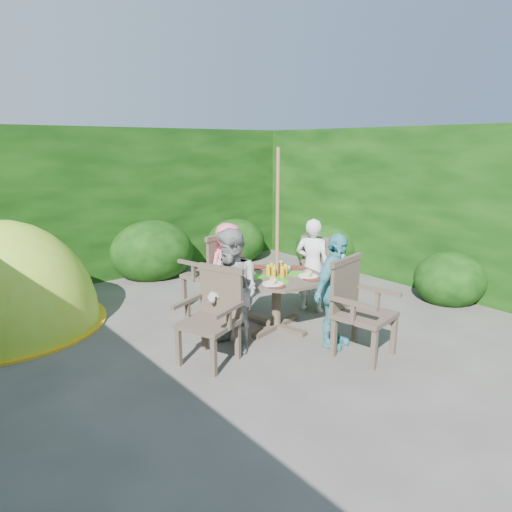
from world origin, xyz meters
TOP-DOWN VIEW (x-y plane):
  - ground at (0.00, 0.00)m, footprint 60.00×60.00m
  - hedge_enclosure at (0.00, 1.33)m, footprint 9.00×9.00m
  - patio_table at (0.70, 0.23)m, footprint 1.39×1.39m
  - parasol_pole at (0.70, 0.22)m, footprint 0.05×0.05m
  - garden_chair_right at (1.78, 0.42)m, footprint 0.70×0.74m
  - garden_chair_left at (-0.38, 0.02)m, footprint 0.67×0.71m
  - garden_chair_back at (0.49, 1.29)m, footprint 0.74×0.68m
  - garden_chair_front at (0.92, -0.84)m, footprint 0.69×0.64m
  - child_right at (1.49, 0.38)m, footprint 0.49×0.56m
  - child_left at (-0.08, 0.07)m, footprint 0.61×0.74m
  - child_back at (0.54, 1.01)m, footprint 0.61×0.41m
  - child_front at (0.86, -0.56)m, footprint 0.81×0.47m
  - dome_tent at (-1.88, 2.38)m, footprint 2.56×2.56m

SIDE VIEW (x-z plane):
  - ground at x=0.00m, z-range 0.00..0.00m
  - dome_tent at x=-1.88m, z-range -1.35..1.35m
  - garden_chair_left at x=-0.38m, z-range 0.03..0.99m
  - garden_chair_right at x=1.78m, z-range 0.03..1.01m
  - garden_chair_front at x=0.92m, z-range 0.03..1.05m
  - garden_chair_back at x=0.49m, z-range 0.04..1.08m
  - patio_table at x=0.70m, z-range 0.17..0.98m
  - child_back at x=0.54m, z-range 0.00..1.24m
  - child_right at x=1.49m, z-range 0.00..1.28m
  - child_front at x=0.86m, z-range 0.00..1.30m
  - child_left at x=-0.08m, z-range 0.00..1.37m
  - parasol_pole at x=0.70m, z-range 0.00..2.20m
  - hedge_enclosure at x=0.00m, z-range 0.00..2.50m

